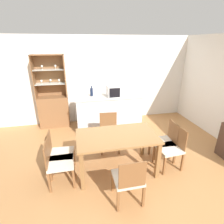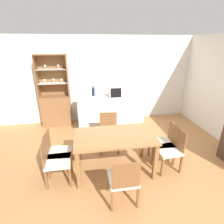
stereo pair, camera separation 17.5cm
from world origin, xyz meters
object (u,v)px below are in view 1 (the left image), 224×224
wine_bottle (92,92)px  dining_chair_side_left_near (58,162)px  display_cabinet (54,107)px  dining_chair_head_far (109,132)px  dining_chair_side_right_near (171,148)px  dining_table (117,141)px  microwave (115,91)px  dining_chair_head_near (129,179)px  dining_chair_side_right_far (165,141)px  dining_chair_side_left_far (59,154)px

wine_bottle → dining_chair_side_left_near: bearing=-111.6°
display_cabinet → dining_chair_head_far: 2.06m
dining_chair_side_right_near → display_cabinet: bearing=40.5°
display_cabinet → wine_bottle: bearing=-19.8°
dining_table → dining_chair_side_right_near: dining_chair_side_right_near is taller
dining_chair_head_far → dining_chair_side_right_near: size_ratio=1.00×
display_cabinet → microwave: bearing=-17.5°
dining_chair_side_left_near → microwave: (1.45, 1.91, 0.69)m
dining_table → wine_bottle: wine_bottle is taller
dining_chair_head_near → microwave: 2.66m
display_cabinet → dining_chair_side_right_far: 3.26m
dining_chair_head_near → microwave: microwave is taller
dining_chair_head_near → wine_bottle: 2.78m
microwave → display_cabinet: bearing=162.5°
microwave → dining_chair_side_left_far: bearing=-131.3°
dining_chair_side_left_far → wine_bottle: (0.81, 1.80, 0.66)m
dining_table → dining_chair_side_right_far: 1.09m
microwave → dining_chair_side_right_near: bearing=-70.3°
dining_chair_head_far → dining_chair_side_right_far: bearing=153.5°
display_cabinet → dining_table: 2.68m
dining_chair_side_right_far → dining_chair_side_left_far: size_ratio=1.00×
dining_chair_head_near → wine_bottle: bearing=95.4°
dining_chair_side_right_far → wine_bottle: 2.33m
dining_chair_side_right_far → dining_chair_side_right_near: size_ratio=1.00×
dining_table → microwave: 1.88m
dining_chair_side_right_far → dining_table: bearing=99.3°
dining_table → dining_chair_head_near: dining_chair_head_near is taller
dining_chair_side_right_far → microwave: 1.91m
dining_chair_side_left_near → dining_chair_side_right_near: size_ratio=1.00×
dining_table → dining_chair_side_left_near: size_ratio=1.74×
dining_chair_side_left_far → dining_chair_side_left_near: 0.26m
dining_chair_head_near → dining_chair_head_far: bearing=89.9°
dining_chair_side_right_far → dining_chair_side_left_near: bearing=99.4°
dining_chair_side_left_far → dining_chair_side_left_near: bearing=3.6°
dining_chair_head_near → dining_chair_side_left_near: same height
dining_table → dining_chair_side_right_far: size_ratio=1.74×
dining_chair_side_right_far → dining_chair_head_near: bearing=132.3°
dining_chair_side_right_far → microwave: bearing=25.0°
dining_chair_head_far → dining_table: bearing=94.1°
dining_chair_head_near → display_cabinet: bearing=113.5°
dining_chair_head_near → dining_table: bearing=90.1°
dining_table → dining_chair_side_right_far: bearing=6.8°
dining_chair_side_right_far → microwave: size_ratio=1.88×
display_cabinet → dining_chair_head_near: size_ratio=2.43×
dining_chair_side_left_far → dining_chair_side_right_far: bearing=93.5°
dining_table → display_cabinet: bearing=119.9°
dining_chair_head_far → dining_chair_side_left_near: 1.39m
wine_bottle → dining_table: bearing=-82.6°
display_cabinet → microwave: display_cabinet is taller
dining_chair_side_right_far → dining_chair_head_far: bearing=61.7°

